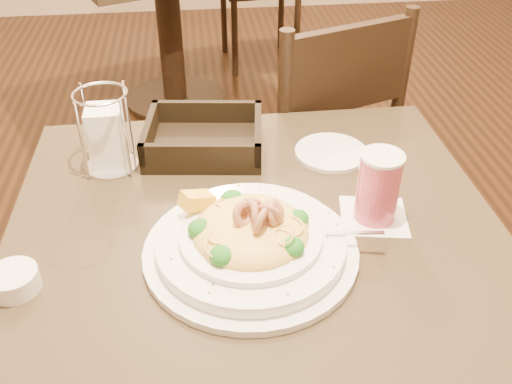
{
  "coord_description": "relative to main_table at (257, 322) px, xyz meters",
  "views": [
    {
      "loc": [
        -0.09,
        -0.77,
        1.39
      ],
      "look_at": [
        0.0,
        0.02,
        0.81
      ],
      "focal_mm": 40.0,
      "sensor_mm": 36.0,
      "label": 1
    }
  ],
  "objects": [
    {
      "name": "dining_chair_near",
      "position": [
        0.25,
        0.65,
        -0.0
      ],
      "size": [
        0.54,
        0.54,
        0.93
      ],
      "rotation": [
        0.0,
        0.0,
        3.49
      ],
      "color": "black",
      "rests_on": "ground"
    },
    {
      "name": "napkin_caddy",
      "position": [
        -0.28,
        0.26,
        0.3
      ],
      "size": [
        0.11,
        0.11,
        0.17
      ],
      "rotation": [
        0.0,
        0.0,
        0.12
      ],
      "color": "silver",
      "rests_on": "main_table"
    },
    {
      "name": "bread_basket",
      "position": [
        -0.08,
        0.3,
        0.25
      ],
      "size": [
        0.27,
        0.23,
        0.07
      ],
      "rotation": [
        0.0,
        0.0,
        -0.12
      ],
      "color": "black",
      "rests_on": "main_table"
    },
    {
      "name": "butter_ramekin",
      "position": [
        -0.4,
        -0.09,
        0.25
      ],
      "size": [
        0.1,
        0.1,
        0.03
      ],
      "primitive_type": "cylinder",
      "rotation": [
        0.0,
        0.0,
        -0.41
      ],
      "color": "white",
      "rests_on": "main_table"
    },
    {
      "name": "main_table",
      "position": [
        0.0,
        0.0,
        0.0
      ],
      "size": [
        0.9,
        0.9,
        0.73
      ],
      "color": "black",
      "rests_on": "ground"
    },
    {
      "name": "drink_glass",
      "position": [
        0.22,
        0.03,
        0.3
      ],
      "size": [
        0.14,
        0.14,
        0.14
      ],
      "rotation": [
        0.0,
        0.0,
        -0.18
      ],
      "color": "white",
      "rests_on": "main_table"
    },
    {
      "name": "pasta_bowl",
      "position": [
        -0.02,
        -0.05,
        0.26
      ],
      "size": [
        0.41,
        0.37,
        0.12
      ],
      "rotation": [
        0.0,
        0.0,
        -0.32
      ],
      "color": "white",
      "rests_on": "main_table"
    },
    {
      "name": "side_plate",
      "position": [
        0.19,
        0.25,
        0.23
      ],
      "size": [
        0.17,
        0.17,
        0.01
      ],
      "primitive_type": "cylinder",
      "rotation": [
        0.0,
        0.0,
        0.07
      ],
      "color": "white",
      "rests_on": "main_table"
    },
    {
      "name": "background_table",
      "position": [
        -0.2,
        2.01,
        0.0
      ],
      "size": [
        1.18,
        1.18,
        0.73
      ],
      "rotation": [
        0.0,
        0.0,
        0.41
      ],
      "color": "black",
      "rests_on": "ground"
    }
  ]
}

